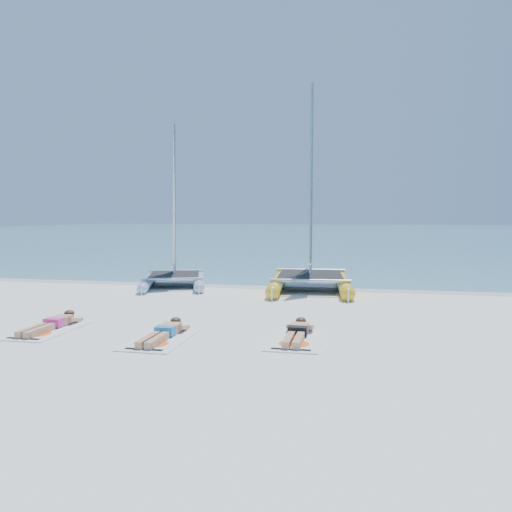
{
  "coord_description": "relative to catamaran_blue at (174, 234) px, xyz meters",
  "views": [
    {
      "loc": [
        3.3,
        -10.79,
        2.36
      ],
      "look_at": [
        0.83,
        1.2,
        1.36
      ],
      "focal_mm": 35.0,
      "sensor_mm": 36.0,
      "label": 1
    }
  ],
  "objects": [
    {
      "name": "sunbather_a",
      "position": [
        -0.12,
        -6.74,
        -1.6
      ],
      "size": [
        0.37,
        1.73,
        0.26
      ],
      "color": "tan",
      "rests_on": "towel_a"
    },
    {
      "name": "sunbather_c",
      "position": [
        4.97,
        -6.48,
        -1.6
      ],
      "size": [
        0.37,
        1.73,
        0.26
      ],
      "color": "tan",
      "rests_on": "towel_c"
    },
    {
      "name": "sunbather_b",
      "position": [
        2.46,
        -6.99,
        -1.6
      ],
      "size": [
        0.37,
        1.73,
        0.26
      ],
      "color": "tan",
      "rests_on": "towel_b"
    },
    {
      "name": "catamaran_yellow",
      "position": [
        4.56,
        0.59,
        0.51
      ],
      "size": [
        2.93,
        5.66,
        7.09
      ],
      "rotation": [
        0.0,
        0.0,
        0.09
      ],
      "color": "yellow",
      "rests_on": "ground"
    },
    {
      "name": "towel_a",
      "position": [
        -0.12,
        -6.93,
        -1.71
      ],
      "size": [
        1.0,
        1.85,
        0.02
      ],
      "primitive_type": "cube",
      "color": "white",
      "rests_on": "ground"
    },
    {
      "name": "towel_b",
      "position": [
        2.46,
        -7.19,
        -1.71
      ],
      "size": [
        1.0,
        1.85,
        0.02
      ],
      "primitive_type": "cube",
      "color": "white",
      "rests_on": "ground"
    },
    {
      "name": "towel_c",
      "position": [
        4.97,
        -6.67,
        -1.71
      ],
      "size": [
        1.0,
        1.85,
        0.02
      ],
      "primitive_type": "cube",
      "color": "white",
      "rests_on": "ground"
    },
    {
      "name": "ground",
      "position": [
        2.8,
        -5.12,
        -1.72
      ],
      "size": [
        140.0,
        140.0,
        0.0
      ],
      "primitive_type": "plane",
      "color": "white",
      "rests_on": "ground"
    },
    {
      "name": "catamaran_blue",
      "position": [
        0.0,
        0.0,
        0.0
      ],
      "size": [
        3.2,
        4.63,
        5.76
      ],
      "rotation": [
        0.0,
        0.0,
        0.31
      ],
      "color": "#AFC6E6",
      "rests_on": "ground"
    },
    {
      "name": "sea",
      "position": [
        2.8,
        57.88,
        -1.71
      ],
      "size": [
        140.0,
        115.0,
        0.01
      ],
      "primitive_type": "cube",
      "color": "#68ACAE",
      "rests_on": "ground"
    },
    {
      "name": "wet_sand_strip",
      "position": [
        2.8,
        0.38,
        -1.72
      ],
      "size": [
        140.0,
        1.4,
        0.01
      ],
      "primitive_type": "cube",
      "color": "silver",
      "rests_on": "ground"
    }
  ]
}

